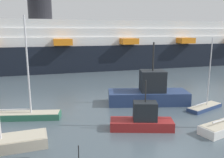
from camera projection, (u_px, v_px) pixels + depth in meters
The scene contains 7 objects.
ground_plane at pixel (171, 156), 15.33m from camera, with size 600.00×600.00×0.00m, color #4C5B66.
sailboat_0 at pixel (26, 114), 21.70m from camera, with size 6.61×2.92×9.50m.
sailboat_1 at pixel (205, 106), 24.42m from camera, with size 4.72×2.69×7.49m.
fishing_boat_1 at pixel (149, 93), 26.20m from camera, with size 9.42×5.21×6.94m.
fishing_boat_2 at pixel (143, 120), 19.35m from camera, with size 5.50×3.25×4.21m.
channel_buoy_0 at pixel (158, 88), 32.35m from camera, with size 0.57×0.57×1.36m.
cruise_ship at pixel (118, 46), 53.99m from camera, with size 95.57×16.15×15.16m.
Camera 1 is at (-7.95, -12.15, 8.11)m, focal length 36.96 mm.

